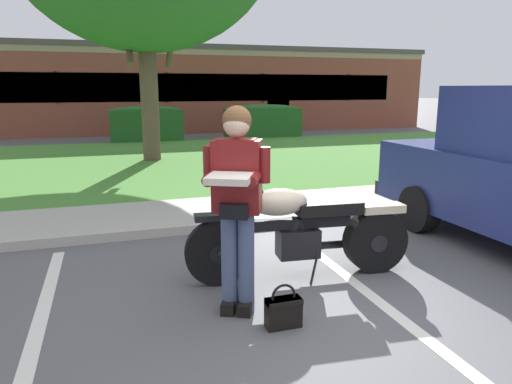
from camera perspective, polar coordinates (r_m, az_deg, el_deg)
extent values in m
plane|color=#565659|center=(4.03, 10.26, -14.81)|extent=(140.00, 140.00, 0.00)
cube|color=#ADA89E|center=(6.34, -1.29, -3.77)|extent=(60.00, 0.20, 0.12)
cube|color=#ADA89E|center=(7.13, -3.27, -2.10)|extent=(60.00, 1.50, 0.08)
cube|color=#478433|center=(12.12, -9.59, 3.76)|extent=(60.00, 8.86, 0.06)
cube|color=silver|center=(3.85, -25.62, -17.28)|extent=(0.17, 4.40, 0.01)
cube|color=silver|center=(4.40, 14.43, -12.53)|extent=(0.17, 4.40, 0.01)
cylinder|color=black|center=(4.48, -4.54, -7.31)|extent=(0.65, 0.16, 0.64)
cylinder|color=black|center=(4.48, -4.54, -7.31)|extent=(0.19, 0.14, 0.18)
cylinder|color=black|center=(4.95, 14.21, -5.74)|extent=(0.65, 0.24, 0.64)
cylinder|color=black|center=(4.95, 14.21, -5.74)|extent=(0.20, 0.22, 0.18)
cube|color=black|center=(4.38, -4.62, -3.00)|extent=(0.45, 0.18, 0.06)
cube|color=beige|center=(4.88, 14.95, -1.89)|extent=(0.46, 0.24, 0.08)
cylinder|color=black|center=(4.34, -2.68, -4.08)|extent=(0.31, 0.07, 0.58)
cylinder|color=black|center=(4.49, -3.03, -3.51)|extent=(0.31, 0.07, 0.58)
sphere|color=black|center=(4.36, -2.43, -0.50)|extent=(0.17, 0.17, 0.17)
cylinder|color=black|center=(4.36, -0.63, 1.13)|extent=(0.10, 0.72, 0.03)
cylinder|color=black|center=(4.01, 0.43, 0.14)|extent=(0.05, 0.10, 0.04)
cylinder|color=black|center=(4.70, -1.54, 1.97)|extent=(0.05, 0.10, 0.04)
sphere|color=black|center=(4.04, -0.03, 2.52)|extent=(0.08, 0.08, 0.08)
sphere|color=black|center=(4.62, -1.66, 3.78)|extent=(0.08, 0.08, 0.08)
cube|color=#B2BCC6|center=(4.32, -1.67, 2.38)|extent=(0.17, 0.37, 0.35)
cube|color=black|center=(4.57, 4.78, -3.78)|extent=(1.10, 0.20, 0.10)
ellipsoid|color=beige|center=(4.46, 2.74, -1.21)|extent=(0.59, 0.37, 0.26)
cube|color=black|center=(4.64, 8.71, -1.83)|extent=(0.66, 0.34, 0.12)
cube|color=black|center=(4.64, 5.09, -6.12)|extent=(0.42, 0.28, 0.28)
cylinder|color=black|center=(4.58, 4.72, -4.26)|extent=(0.18, 0.14, 0.21)
cylinder|color=black|center=(4.60, 5.53, -4.20)|extent=(0.18, 0.14, 0.21)
cylinder|color=black|center=(4.91, 8.71, -6.37)|extent=(0.60, 0.14, 0.08)
cylinder|color=black|center=(4.99, 10.87, -6.17)|extent=(0.60, 0.14, 0.08)
cylinder|color=black|center=(4.60, 7.09, -9.10)|extent=(0.13, 0.11, 0.30)
cube|color=black|center=(4.06, -1.23, -13.63)|extent=(0.20, 0.26, 0.10)
cube|color=black|center=(4.08, -3.22, -13.49)|extent=(0.20, 0.26, 0.10)
cylinder|color=#47567A|center=(3.92, -1.21, -8.51)|extent=(0.14, 0.14, 0.86)
cylinder|color=#47567A|center=(3.95, -3.23, -8.40)|extent=(0.14, 0.14, 0.86)
cube|color=maroon|center=(3.74, -2.32, 1.91)|extent=(0.44, 0.37, 0.58)
cube|color=maroon|center=(3.70, -2.35, 6.02)|extent=(0.36, 0.31, 0.06)
sphere|color=beige|center=(3.68, -2.37, 8.18)|extent=(0.21, 0.21, 0.21)
sphere|color=brown|center=(3.70, -2.33, 8.67)|extent=(0.23, 0.23, 0.23)
cube|color=black|center=(3.67, -2.65, -2.31)|extent=(0.24, 0.19, 0.12)
cylinder|color=maroon|center=(3.55, -0.25, 1.69)|extent=(0.23, 0.34, 0.09)
cylinder|color=maroon|center=(3.61, -5.28, 1.82)|extent=(0.23, 0.34, 0.09)
cylinder|color=maroon|center=(3.67, 1.00, 3.29)|extent=(0.10, 0.10, 0.28)
cylinder|color=maroon|center=(3.75, -5.70, 3.43)|extent=(0.10, 0.10, 0.28)
cube|color=beige|center=(3.44, -3.23, 1.65)|extent=(0.43, 0.43, 0.05)
cube|color=black|center=(3.80, 3.33, -14.38)|extent=(0.28, 0.12, 0.24)
cube|color=black|center=(3.75, 3.38, -13.05)|extent=(0.28, 0.13, 0.04)
torus|color=black|center=(3.74, 3.36, -12.47)|extent=(0.20, 0.02, 0.20)
cube|color=black|center=(6.62, 28.10, 7.63)|extent=(1.56, 0.24, 0.51)
cube|color=black|center=(7.71, 20.38, 0.97)|extent=(1.90, 0.10, 0.20)
cylinder|color=black|center=(6.48, 19.17, -1.93)|extent=(0.24, 0.60, 0.60)
cylinder|color=brown|center=(12.11, -12.75, 10.56)|extent=(0.43, 0.43, 2.98)
cylinder|color=brown|center=(12.22, -10.24, 17.65)|extent=(0.15, 1.28, 1.29)
cylinder|color=brown|center=(12.12, -15.22, 17.29)|extent=(0.15, 0.98, 1.20)
cube|color=#235623|center=(16.79, -13.11, 7.79)|extent=(2.42, 0.90, 1.10)
ellipsoid|color=#235623|center=(16.76, -13.20, 9.66)|extent=(2.30, 0.84, 0.28)
cube|color=#235623|center=(17.68, 0.83, 8.33)|extent=(2.80, 0.90, 1.10)
ellipsoid|color=#235623|center=(17.64, 0.84, 10.11)|extent=(2.66, 0.84, 0.28)
cube|color=brown|center=(23.46, -12.13, 11.84)|extent=(23.66, 8.29, 3.35)
cube|color=#998466|center=(19.43, -10.97, 16.41)|extent=(23.66, 0.10, 0.24)
cube|color=#4C4742|center=(23.51, -12.33, 16.18)|extent=(23.89, 8.37, 0.20)
cube|color=#1E282D|center=(19.37, -10.80, 12.32)|extent=(20.11, 0.06, 1.10)
cube|color=brown|center=(19.25, -22.99, 11.56)|extent=(0.08, 0.04, 1.20)
cube|color=brown|center=(19.36, -10.79, 12.32)|extent=(0.08, 0.04, 1.20)
cube|color=brown|center=(20.29, 0.81, 12.53)|extent=(0.08, 0.04, 1.20)
cube|color=brown|center=(21.92, 11.04, 12.30)|extent=(0.08, 0.04, 1.20)
cube|color=#473323|center=(20.56, 2.69, 10.30)|extent=(1.00, 0.08, 2.10)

